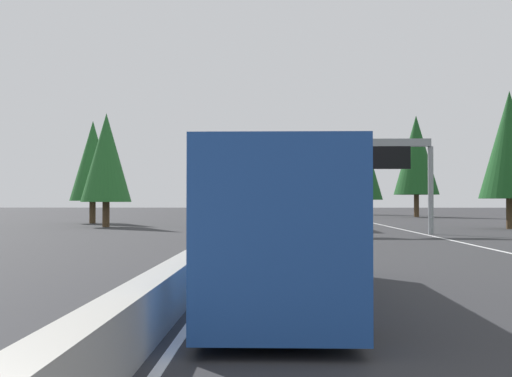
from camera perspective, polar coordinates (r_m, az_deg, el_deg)
ground_plane at (r=62.73m, az=0.09°, el=-3.13°), size 320.00×320.00×0.00m
median_barrier at (r=82.71m, az=0.26°, el=-2.34°), size 180.00×0.56×0.90m
shoulder_stripe_right at (r=73.35m, az=9.35°, el=-2.83°), size 160.00×0.16×0.01m
shoulder_stripe_median at (r=72.71m, az=0.50°, el=-2.86°), size 160.00×0.16×0.01m
sign_gantry_overhead at (r=42.72m, az=7.46°, el=2.68°), size 0.50×12.68×6.29m
bus_far_left at (r=14.33m, az=1.93°, el=-2.92°), size 11.50×2.55×3.10m
sedan_distant_b at (r=24.96m, az=1.85°, el=-4.55°), size 4.40×1.80×1.47m
sedan_near_center at (r=75.40m, az=4.54°, el=-2.28°), size 4.40×1.80×1.47m
box_truck_near_right at (r=82.34m, az=6.70°, el=-1.53°), size 8.50×2.40×2.95m
pickup_mid_right at (r=91.78m, az=1.74°, el=-1.94°), size 5.60×2.00×1.86m
sedan_far_right at (r=106.01m, az=3.76°, el=-1.95°), size 4.40×1.80×1.47m
minivan_far_center at (r=127.33m, az=3.41°, el=-1.70°), size 5.00×1.95×1.69m
bus_mid_center at (r=52.19m, az=5.70°, el=-1.64°), size 11.50×2.55×3.10m
conifer_right_mid at (r=54.12m, az=21.66°, el=3.63°), size 4.78×4.78×10.87m
conifer_right_far at (r=91.62m, az=14.08°, el=2.90°), size 6.22×6.22×14.13m
conifer_right_distant at (r=104.85m, az=9.90°, el=1.35°), size 4.86×4.86×11.05m
conifer_left_near at (r=55.45m, az=-13.19°, el=2.68°), size 4.23×4.23×9.62m
conifer_left_mid at (r=65.08m, az=-14.33°, el=2.39°), size 4.45×4.45×10.12m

